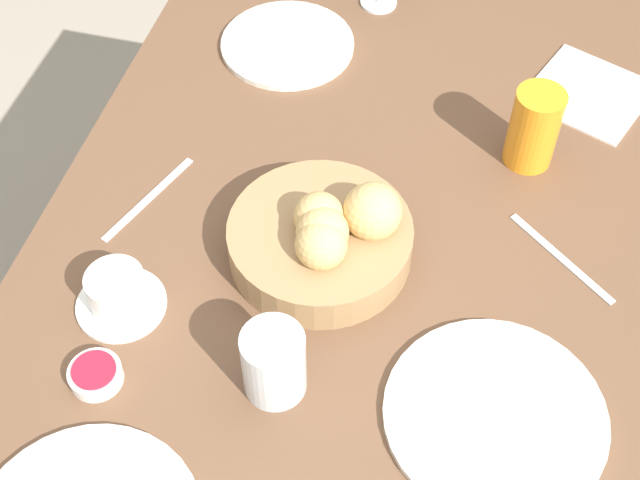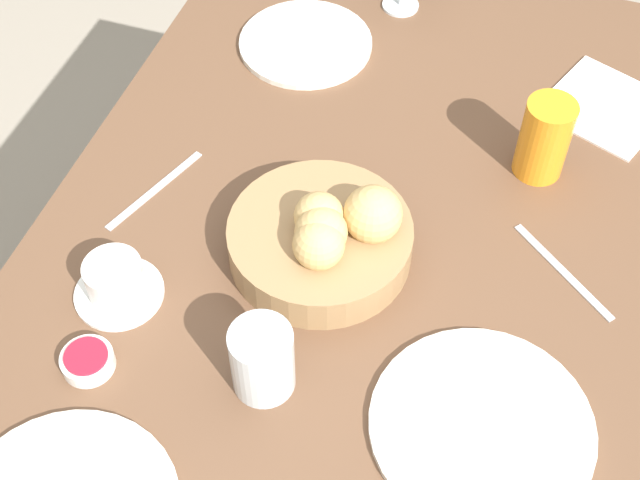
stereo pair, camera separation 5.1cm
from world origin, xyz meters
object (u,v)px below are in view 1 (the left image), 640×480
plate_far_center (495,416)px  jam_bowl_berry (96,375)px  plate_near_left (287,44)px  knife_silver (148,199)px  fork_silver (561,258)px  napkin (589,93)px  water_tumbler (274,363)px  bread_basket (325,236)px  coffee_cup (118,294)px  juice_glass (534,128)px

plate_far_center → jam_bowl_berry: 0.49m
plate_near_left → knife_silver: size_ratio=1.24×
fork_silver → napkin: napkin is taller
water_tumbler → knife_silver: size_ratio=0.57×
bread_basket → plate_far_center: (0.19, 0.26, -0.04)m
coffee_cup → bread_basket: bearing=121.8°
water_tumbler → jam_bowl_berry: bearing=-77.2°
plate_near_left → plate_far_center: same height
water_tumbler → coffee_cup: water_tumbler is taller
plate_far_center → napkin: size_ratio=1.22×
jam_bowl_berry → coffee_cup: bearing=-173.3°
jam_bowl_berry → plate_near_left: bearing=175.3°
jam_bowl_berry → napkin: jam_bowl_berry is taller
coffee_cup → juice_glass: bearing=129.7°
plate_far_center → coffee_cup: size_ratio=2.27×
knife_silver → napkin: (-0.39, 0.60, 0.00)m
napkin → juice_glass: bearing=-26.0°
coffee_cup → jam_bowl_berry: bearing=6.7°
bread_basket → jam_bowl_berry: size_ratio=3.75×
bread_basket → water_tumbler: bread_basket is taller
plate_far_center → coffee_cup: bearing=-94.4°
bread_basket → plate_near_left: size_ratio=1.12×
plate_far_center → knife_silver: plate_far_center is taller
juice_glass → coffee_cup: size_ratio=1.06×
bread_basket → juice_glass: bearing=135.9°
coffee_cup → fork_silver: size_ratio=0.78×
coffee_cup → fork_silver: (-0.22, 0.55, -0.03)m
juice_glass → coffee_cup: juice_glass is taller
coffee_cup → water_tumbler: bearing=75.0°
fork_silver → water_tumbler: bearing=-48.6°
jam_bowl_berry → napkin: bearing=140.8°
water_tumbler → plate_near_left: bearing=-165.5°
water_tumbler → knife_silver: (-0.24, -0.26, -0.05)m
plate_near_left → fork_silver: bearing=55.3°
juice_glass → coffee_cup: bearing=-50.3°
plate_near_left → juice_glass: bearing=69.3°
plate_far_center → napkin: 0.61m
juice_glass → bread_basket: bearing=-44.1°
plate_near_left → fork_silver: size_ratio=1.46×
knife_silver → bread_basket: bearing=82.7°
plate_far_center → knife_silver: bearing=-112.6°
plate_near_left → plate_far_center: 0.73m
juice_glass → jam_bowl_berry: 0.70m
jam_bowl_berry → fork_silver: jam_bowl_berry is taller
plate_near_left → juice_glass: (0.16, 0.42, 0.06)m
bread_basket → napkin: 0.53m
juice_glass → knife_silver: juice_glass is taller
bread_basket → knife_silver: 0.28m
bread_basket → plate_near_left: (-0.41, -0.17, -0.04)m
juice_glass → jam_bowl_berry: juice_glass is taller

